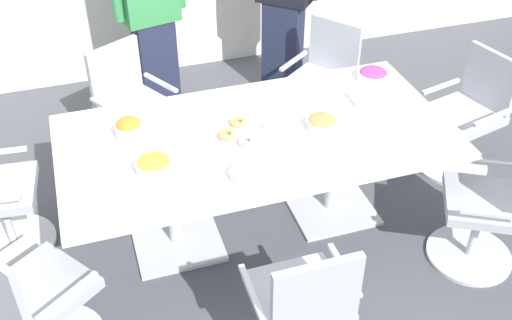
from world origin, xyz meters
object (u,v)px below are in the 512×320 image
at_px(office_chair_4, 301,312).
at_px(office_chair_5, 491,210).
at_px(donut_platter, 243,132).
at_px(plate_stack, 248,174).
at_px(office_chair_0, 322,86).
at_px(office_chair_1, 133,112).
at_px(office_chair_6, 466,120).
at_px(napkin_pile, 365,98).
at_px(snack_bowl_cookies, 322,122).
at_px(snack_bowl_chips_yellow, 154,164).
at_px(conference_table, 256,150).
at_px(snack_bowl_candy_mix, 373,75).
at_px(office_chair_3, 34,303).
at_px(person_standing_0, 151,12).
at_px(snack_bowl_chips_orange, 129,128).

height_order(office_chair_4, office_chair_5, same).
bearing_deg(donut_platter, plate_stack, -103.01).
distance_m(office_chair_0, office_chair_1, 1.50).
xyz_separation_m(office_chair_6, napkin_pile, (-0.89, -0.05, 0.38)).
distance_m(office_chair_5, snack_bowl_cookies, 1.15).
bearing_deg(donut_platter, office_chair_5, -29.22).
height_order(snack_bowl_chips_yellow, plate_stack, snack_bowl_chips_yellow).
distance_m(conference_table, snack_bowl_chips_yellow, 0.70).
bearing_deg(office_chair_4, office_chair_1, 104.07).
distance_m(office_chair_6, plate_stack, 1.98).
bearing_deg(snack_bowl_candy_mix, snack_bowl_cookies, -141.84).
height_order(office_chair_3, donut_platter, office_chair_3).
bearing_deg(snack_bowl_candy_mix, snack_bowl_chips_yellow, -161.29).
distance_m(office_chair_0, napkin_pile, 0.91).
bearing_deg(office_chair_6, office_chair_1, 56.44).
height_order(office_chair_1, office_chair_4, same).
xyz_separation_m(office_chair_0, donut_platter, (-0.94, -0.93, 0.36)).
relative_size(office_chair_0, snack_bowl_chips_yellow, 4.32).
bearing_deg(snack_bowl_cookies, office_chair_5, -38.24).
xyz_separation_m(office_chair_5, office_chair_6, (0.42, 0.91, 0.00)).
bearing_deg(office_chair_3, person_standing_0, 119.74).
height_order(office_chair_3, office_chair_5, same).
distance_m(office_chair_5, snack_bowl_candy_mix, 1.22).
xyz_separation_m(office_chair_6, snack_bowl_chips_orange, (-2.42, 0.04, 0.40)).
height_order(office_chair_3, person_standing_0, person_standing_0).
bearing_deg(office_chair_0, snack_bowl_chips_yellow, 89.77).
xyz_separation_m(conference_table, office_chair_4, (-0.11, -1.10, -0.22)).
xyz_separation_m(conference_table, office_chair_3, (-1.40, -0.63, -0.22)).
relative_size(office_chair_0, snack_bowl_chips_orange, 5.28).
relative_size(office_chair_5, snack_bowl_chips_yellow, 4.32).
relative_size(office_chair_1, office_chair_4, 1.00).
height_order(snack_bowl_candy_mix, napkin_pile, snack_bowl_candy_mix).
bearing_deg(office_chair_0, napkin_pile, 138.79).
bearing_deg(office_chair_0, office_chair_5, 157.05).
xyz_separation_m(office_chair_3, plate_stack, (1.23, 0.24, 0.37)).
distance_m(office_chair_3, office_chair_4, 1.37).
bearing_deg(snack_bowl_cookies, office_chair_4, -116.70).
bearing_deg(office_chair_4, plate_stack, 95.06).
height_order(office_chair_6, snack_bowl_candy_mix, office_chair_6).
height_order(person_standing_0, donut_platter, person_standing_0).
bearing_deg(office_chair_4, donut_platter, 88.44).
relative_size(office_chair_4, plate_stack, 4.56).
bearing_deg(snack_bowl_candy_mix, snack_bowl_chips_orange, -174.53).
relative_size(office_chair_1, donut_platter, 2.85).
bearing_deg(plate_stack, office_chair_5, -13.43).
bearing_deg(plate_stack, person_standing_0, 94.21).
distance_m(conference_table, plate_stack, 0.45).
relative_size(person_standing_0, snack_bowl_chips_yellow, 7.90).
xyz_separation_m(conference_table, office_chair_6, (1.68, 0.18, -0.22)).
height_order(donut_platter, plate_stack, plate_stack).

